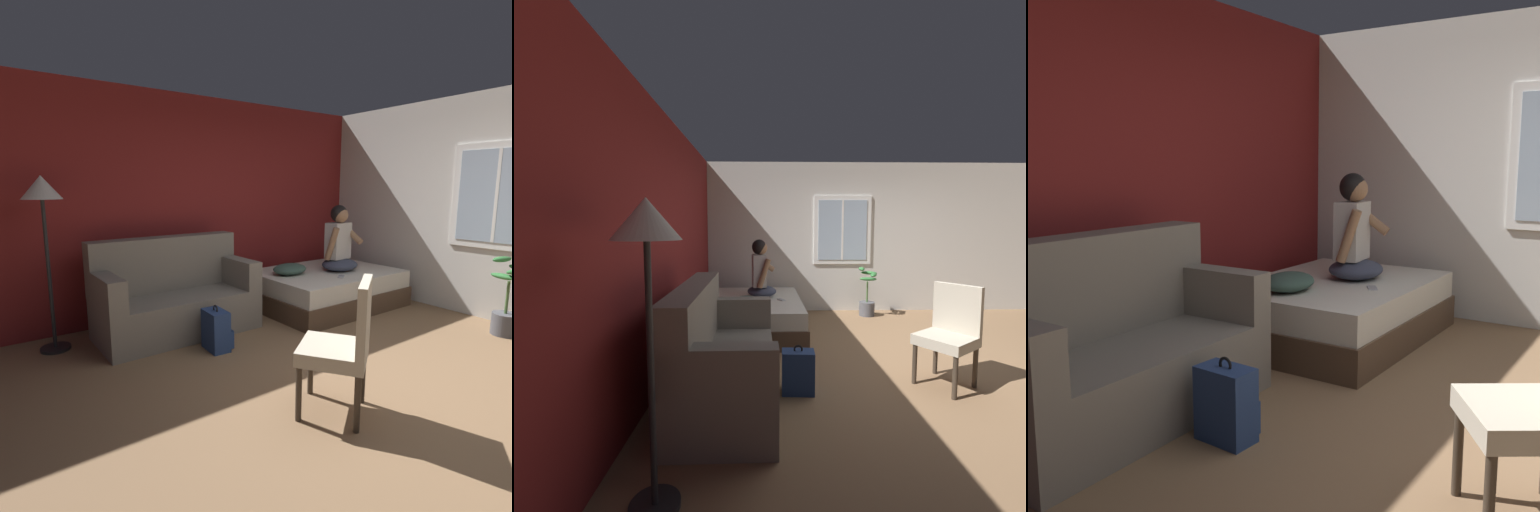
{
  "view_description": "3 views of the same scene",
  "coord_description": "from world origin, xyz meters",
  "views": [
    {
      "loc": [
        -2.55,
        -1.74,
        1.6
      ],
      "look_at": [
        0.14,
        1.98,
        0.79
      ],
      "focal_mm": 28.0,
      "sensor_mm": 36.0,
      "label": 1
    },
    {
      "loc": [
        -3.74,
        1.86,
        1.55
      ],
      "look_at": [
        0.49,
        1.76,
        1.18
      ],
      "focal_mm": 24.0,
      "sensor_mm": 36.0,
      "label": 2
    },
    {
      "loc": [
        -2.96,
        -0.38,
        1.46
      ],
      "look_at": [
        0.55,
        1.98,
        0.78
      ],
      "focal_mm": 42.0,
      "sensor_mm": 36.0,
      "label": 3
    }
  ],
  "objects": [
    {
      "name": "cell_phone",
      "position": [
        1.17,
        1.58,
        0.48
      ],
      "size": [
        0.16,
        0.14,
        0.01
      ],
      "primitive_type": "cube",
      "rotation": [
        0.0,
        0.0,
        5.29
      ],
      "color": "#B7B7BC",
      "rests_on": "bed"
    },
    {
      "name": "bed",
      "position": [
        1.29,
        1.96,
        0.24
      ],
      "size": [
        1.9,
        1.37,
        0.48
      ],
      "color": "#4C3828",
      "rests_on": "ground"
    },
    {
      "name": "throw_pillow",
      "position": [
        0.74,
        2.07,
        0.55
      ],
      "size": [
        0.51,
        0.4,
        0.14
      ],
      "primitive_type": "ellipsoid",
      "rotation": [
        0.0,
        0.0,
        0.08
      ],
      "color": "#385147",
      "rests_on": "bed"
    },
    {
      "name": "person_seated",
      "position": [
        1.45,
        1.88,
        0.84
      ],
      "size": [
        0.56,
        0.49,
        0.88
      ],
      "color": "#383D51",
      "rests_on": "bed"
    },
    {
      "name": "couch",
      "position": [
        -0.78,
        2.24,
        0.39
      ],
      "size": [
        1.71,
        0.84,
        1.04
      ],
      "color": "slate",
      "rests_on": "ground"
    },
    {
      "name": "backpack",
      "position": [
        -0.66,
        1.52,
        0.19
      ],
      "size": [
        0.24,
        0.31,
        0.46
      ],
      "color": "navy",
      "rests_on": "ground"
    },
    {
      "name": "wall_back_accent",
      "position": [
        0.0,
        2.92,
        1.35
      ],
      "size": [
        9.92,
        0.16,
        2.7
      ],
      "primitive_type": "cube",
      "color": "maroon",
      "rests_on": "ground"
    }
  ]
}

